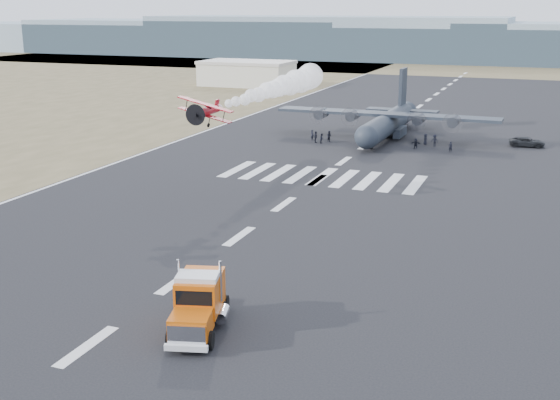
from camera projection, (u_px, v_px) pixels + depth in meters
The scene contains 21 objects.
ground at pixel (87, 346), 45.22m from camera, with size 500.00×500.00×0.00m, color black.
scrub_far at pixel (474, 67), 252.16m from camera, with size 500.00×80.00×0.00m, color brown.
runway_markings at pixel (344, 161), 99.21m from camera, with size 60.00×260.00×0.01m, color silver, non-canonical shape.
ridge_seg_a at pixel (74, 37), 344.71m from camera, with size 150.00×50.00×13.00m, color gray.
ridge_seg_b at pixel (191, 37), 322.01m from camera, with size 150.00×50.00×15.00m, color gray.
ridge_seg_c at pixel (327, 37), 299.32m from camera, with size 150.00×50.00×17.00m, color gray.
ridge_seg_d at pixel (483, 44), 277.42m from camera, with size 150.00×50.00×13.00m, color gray.
hangar_left at pixel (247, 73), 192.72m from camera, with size 24.50×14.50×6.70m.
semi_truck at pixel (199, 302), 47.20m from camera, with size 4.84×9.07×3.99m.
aerobatic_biplane at pixel (206, 111), 76.97m from camera, with size 6.34×5.77×3.13m.
smoke_trail at pixel (296, 81), 104.36m from camera, with size 4.07×37.45×4.07m.
transport_aircraft at pixel (388, 121), 116.47m from camera, with size 36.68×30.24×10.62m.
support_vehicle at pixel (527, 142), 109.13m from camera, with size 2.45×5.31×1.48m, color black.
crew_a at pixel (312, 135), 114.29m from camera, with size 0.63×0.52×1.74m, color black.
crew_b at pixel (322, 138), 111.87m from camera, with size 0.76×0.47×1.57m, color black.
crew_c at pixel (435, 140), 109.43m from camera, with size 1.19×0.55×1.84m, color black.
crew_d at pixel (316, 137), 112.35m from camera, with size 1.08×0.55×1.84m, color black.
crew_e at pixel (425, 139), 110.71m from camera, with size 0.84×0.51×1.71m, color black.
crew_f at pixel (416, 144), 107.50m from camera, with size 1.51×0.49×1.63m, color black.
crew_g at pixel (450, 147), 105.00m from camera, with size 0.59×0.49×1.63m, color black.
crew_h at pixel (329, 136), 113.07m from camera, with size 0.87×0.54×1.79m, color black.
Camera 1 is at (26.35, -33.87, 21.19)m, focal length 45.00 mm.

